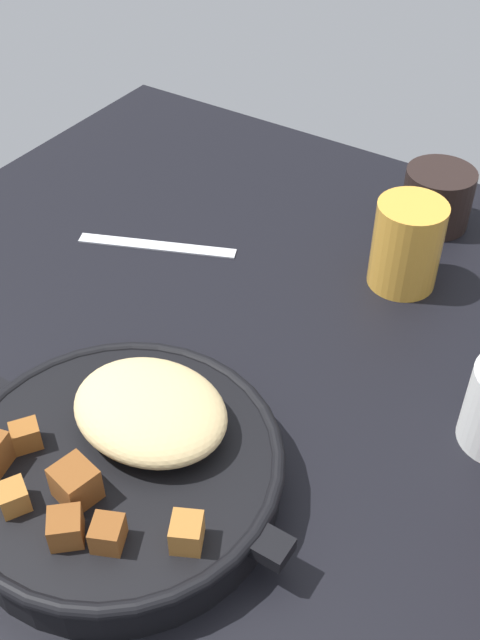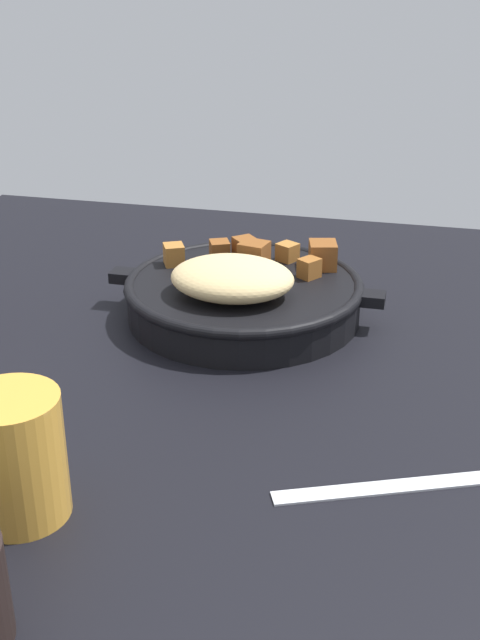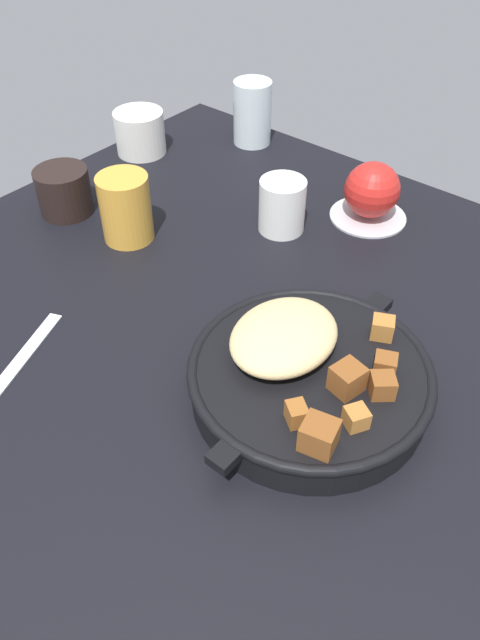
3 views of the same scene
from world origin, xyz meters
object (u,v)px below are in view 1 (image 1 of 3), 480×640
(butter_knife, at_px, (157,245))
(juice_glass_amber, at_px, (407,245))
(coffee_mug_dark, at_px, (437,198))
(cast_iron_skillet, at_px, (122,463))

(butter_knife, xyz_separation_m, juice_glass_amber, (0.26, 0.09, 0.05))
(juice_glass_amber, distance_m, coffee_mug_dark, 0.12)
(cast_iron_skillet, height_order, coffee_mug_dark, cast_iron_skillet)
(butter_knife, height_order, juice_glass_amber, juice_glass_amber)
(cast_iron_skillet, xyz_separation_m, juice_glass_amber, (0.08, 0.36, 0.02))
(coffee_mug_dark, bearing_deg, cast_iron_skillet, -97.69)
(butter_knife, xyz_separation_m, coffee_mug_dark, (0.24, 0.21, 0.03))
(juice_glass_amber, xyz_separation_m, coffee_mug_dark, (-0.01, 0.12, -0.01))
(cast_iron_skillet, height_order, juice_glass_amber, juice_glass_amber)
(cast_iron_skillet, bearing_deg, butter_knife, 123.07)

